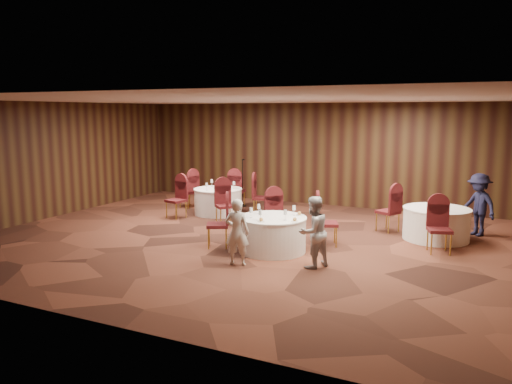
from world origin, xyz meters
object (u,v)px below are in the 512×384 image
at_px(woman_a, 237,232).
at_px(woman_b, 313,232).
at_px(man_c, 478,205).
at_px(mic_stand, 243,193).
at_px(table_left, 218,201).
at_px(table_right, 436,224).
at_px(table_main, 272,234).

relative_size(woman_a, woman_b, 0.95).
height_order(woman_b, man_c, man_c).
bearing_deg(mic_stand, woman_b, -51.07).
bearing_deg(woman_b, mic_stand, -112.94).
height_order(table_left, mic_stand, mic_stand).
bearing_deg(table_right, table_main, -140.26).
height_order(table_main, man_c, man_c).
distance_m(table_left, table_right, 6.01).
relative_size(table_main, mic_stand, 0.97).
distance_m(table_left, mic_stand, 1.38).
distance_m(table_left, man_c, 6.88).
xyz_separation_m(woman_a, man_c, (4.11, 4.52, 0.10)).
bearing_deg(man_c, mic_stand, -145.62).
relative_size(table_left, man_c, 0.93).
distance_m(mic_stand, man_c, 6.83).
bearing_deg(table_right, woman_b, -120.61).
bearing_deg(mic_stand, table_left, -94.06).
height_order(table_right, woman_b, woman_b).
bearing_deg(table_right, woman_a, -131.49).
bearing_deg(man_c, woman_b, -82.01).
bearing_deg(woman_a, table_left, -67.12).
bearing_deg(woman_b, table_main, -92.80).
distance_m(table_left, woman_a, 4.92).
bearing_deg(man_c, table_main, -96.97).
bearing_deg(table_main, table_left, 135.63).
bearing_deg(table_left, man_c, 3.74).
height_order(table_main, table_right, same).
xyz_separation_m(table_main, man_c, (3.88, 3.35, 0.37)).
distance_m(table_main, woman_b, 1.36).
height_order(table_main, mic_stand, mic_stand).
xyz_separation_m(woman_b, man_c, (2.74, 4.03, 0.06)).
height_order(table_left, woman_b, woman_b).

